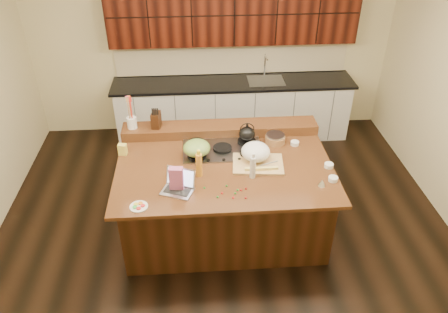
{
  "coord_description": "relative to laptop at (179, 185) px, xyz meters",
  "views": [
    {
      "loc": [
        -0.29,
        -3.97,
        3.71
      ],
      "look_at": [
        0.0,
        0.05,
        1.0
      ],
      "focal_mm": 35.0,
      "sensor_mm": 36.0,
      "label": 1
    }
  ],
  "objects": [
    {
      "name": "gumdrop_2",
      "position": [
        0.54,
        -0.19,
        -0.05
      ],
      "size": [
        0.02,
        0.02,
        0.02
      ],
      "primitive_type": "ellipsoid",
      "color": "red",
      "rests_on": "island"
    },
    {
      "name": "gumdrop_0",
      "position": [
        0.69,
        -0.05,
        -0.05
      ],
      "size": [
        0.02,
        0.02,
        0.02
      ],
      "primitive_type": "ellipsoid",
      "color": "red",
      "rests_on": "island"
    },
    {
      "name": "knife_block",
      "position": [
        -0.28,
        1.1,
        0.16
      ],
      "size": [
        0.12,
        0.17,
        0.19
      ],
      "primitive_type": "cube",
      "rotation": [
        0.0,
        0.0,
        -0.17
      ],
      "color": "black",
      "rests_on": "back_ledge"
    },
    {
      "name": "candy_plate",
      "position": [
        -0.39,
        -0.25,
        -0.05
      ],
      "size": [
        0.21,
        0.21,
        0.01
      ],
      "primitive_type": "cylinder",
      "rotation": [
        0.0,
        0.0,
        0.2
      ],
      "color": "white",
      "rests_on": "island"
    },
    {
      "name": "gumdrop_7",
      "position": [
        0.6,
        -0.07,
        -0.05
      ],
      "size": [
        0.02,
        0.02,
        0.02
      ],
      "primitive_type": "ellipsoid",
      "color": "#198C26",
      "rests_on": "island"
    },
    {
      "name": "gumdrop_8",
      "position": [
        0.44,
        -0.11,
        -0.05
      ],
      "size": [
        0.02,
        0.02,
        0.02
      ],
      "primitive_type": "ellipsoid",
      "color": "red",
      "rests_on": "island"
    },
    {
      "name": "room",
      "position": [
        0.5,
        0.4,
        0.37
      ],
      "size": [
        5.52,
        5.02,
        2.72
      ],
      "color": "black",
      "rests_on": "ground"
    },
    {
      "name": "strainer_bowl",
      "position": [
        1.14,
        0.83,
        -0.01
      ],
      "size": [
        0.28,
        0.28,
        0.09
      ],
      "primitive_type": "cylinder",
      "rotation": [
        0.0,
        0.0,
        -0.18
      ],
      "color": "#996B3F",
      "rests_on": "island"
    },
    {
      "name": "gumdrop_1",
      "position": [
        0.57,
        -0.12,
        -0.05
      ],
      "size": [
        0.02,
        0.02,
        0.02
      ],
      "primitive_type": "ellipsoid",
      "color": "#198C26",
      "rests_on": "island"
    },
    {
      "name": "ramekin_c",
      "position": [
        1.37,
        0.76,
        -0.04
      ],
      "size": [
        0.1,
        0.1,
        0.04
      ],
      "primitive_type": "cylinder",
      "rotation": [
        0.0,
        0.0,
        -0.01
      ],
      "color": "white",
      "rests_on": "island"
    },
    {
      "name": "kitchen_timer",
      "position": [
        1.48,
        -0.04,
        -0.02
      ],
      "size": [
        0.1,
        0.1,
        0.07
      ],
      "primitive_type": "cone",
      "rotation": [
        0.0,
        0.0,
        0.36
      ],
      "color": "silver",
      "rests_on": "island"
    },
    {
      "name": "island",
      "position": [
        0.5,
        0.4,
        -0.51
      ],
      "size": [
        2.4,
        1.6,
        0.92
      ],
      "color": "black",
      "rests_on": "ground"
    },
    {
      "name": "kettle",
      "position": [
        0.8,
        0.83,
        0.07
      ],
      "size": [
        0.23,
        0.23,
        0.18
      ],
      "primitive_type": "ellipsoid",
      "rotation": [
        0.0,
        0.0,
        0.23
      ],
      "color": "black",
      "rests_on": "cooktop"
    },
    {
      "name": "gumdrop_9",
      "position": [
        0.49,
        0.01,
        -0.05
      ],
      "size": [
        0.02,
        0.02,
        0.02
      ],
      "primitive_type": "ellipsoid",
      "color": "#198C26",
      "rests_on": "island"
    },
    {
      "name": "laptop",
      "position": [
        0.0,
        0.0,
        0.0
      ],
      "size": [
        0.38,
        0.34,
        0.22
      ],
      "rotation": [
        0.0,
        0.0,
        -0.38
      ],
      "color": "#B7B7BC",
      "rests_on": "island"
    },
    {
      "name": "back_counter",
      "position": [
        0.8,
        2.63,
        0.0
      ],
      "size": [
        3.7,
        0.66,
        2.4
      ],
      "color": "silver",
      "rests_on": "ground"
    },
    {
      "name": "package_box",
      "position": [
        -0.65,
        0.7,
        0.01
      ],
      "size": [
        0.11,
        0.08,
        0.13
      ],
      "primitive_type": "cube",
      "rotation": [
        0.0,
        0.0,
        -0.18
      ],
      "color": "#E7D351",
      "rests_on": "island"
    },
    {
      "name": "gumdrop_6",
      "position": [
        0.67,
        -0.2,
        -0.05
      ],
      "size": [
        0.02,
        0.02,
        0.02
      ],
      "primitive_type": "ellipsoid",
      "color": "red",
      "rests_on": "island"
    },
    {
      "name": "utensil_crock",
      "position": [
        -0.57,
        1.1,
        0.13
      ],
      "size": [
        0.15,
        0.15,
        0.14
      ],
      "primitive_type": "cylinder",
      "rotation": [
        0.0,
        0.0,
        -0.36
      ],
      "color": "white",
      "rests_on": "back_ledge"
    },
    {
      "name": "oil_bottle",
      "position": [
        0.22,
        0.23,
        0.08
      ],
      "size": [
        0.07,
        0.07,
        0.27
      ],
      "primitive_type": "cylinder",
      "rotation": [
        0.0,
        0.0,
        -0.03
      ],
      "color": "orange",
      "rests_on": "island"
    },
    {
      "name": "ramekin_a",
      "position": [
        1.62,
        0.03,
        -0.04
      ],
      "size": [
        0.13,
        0.13,
        0.04
      ],
      "primitive_type": "cylinder",
      "rotation": [
        0.0,
        0.0,
        0.33
      ],
      "color": "white",
      "rests_on": "island"
    },
    {
      "name": "ramekin_b",
      "position": [
        1.65,
        0.28,
        -0.04
      ],
      "size": [
        0.11,
        0.11,
        0.04
      ],
      "primitive_type": "cylinder",
      "rotation": [
        0.0,
        0.0,
        -0.15
      ],
      "color": "white",
      "rests_on": "island"
    },
    {
      "name": "gumdrop_3",
      "position": [
        0.26,
        -0.01,
        -0.05
      ],
      "size": [
        0.02,
        0.02,
        0.02
      ],
      "primitive_type": "ellipsoid",
      "color": "#198C26",
      "rests_on": "island"
    },
    {
      "name": "wooden_tray",
      "position": [
        0.86,
        0.43,
        0.04
      ],
      "size": [
        0.59,
        0.47,
        0.23
      ],
      "rotation": [
        0.0,
        0.0,
        -0.1
      ],
      "color": "tan",
      "rests_on": "island"
    },
    {
      "name": "cooktop",
      "position": [
        0.5,
        0.7,
        -0.04
      ],
      "size": [
        0.92,
        0.52,
        0.05
      ],
      "color": "gray",
      "rests_on": "island"
    },
    {
      "name": "back_ledge",
      "position": [
        0.5,
        1.1,
        0.0
      ],
      "size": [
        2.4,
        0.3,
        0.12
      ],
      "primitive_type": "cube",
      "color": "black",
      "rests_on": "island"
    },
    {
      "name": "green_bowl",
      "position": [
        0.2,
        0.57,
        0.07
      ],
      "size": [
        0.32,
        0.32,
        0.17
      ],
      "primitive_type": "ellipsoid",
      "rotation": [
        0.0,
        0.0,
        -0.04
      ],
      "color": "olive",
      "rests_on": "cooktop"
    },
    {
      "name": "gumdrop_5",
      "position": [
        0.39,
        -0.16,
        -0.05
      ],
      "size": [
        0.02,
        0.02,
        0.02
      ],
      "primitive_type": "ellipsoid",
      "color": "#198C26",
      "rests_on": "island"
    },
    {
      "name": "gumdrop_4",
      "position": [
        0.63,
        -0.08,
        -0.05
      ],
      "size": [
        0.02,
        0.02,
        0.02
      ],
      "primitive_type": "ellipsoid",
      "color": "red",
      "rests_on": "island"
    },
    {
      "name": "vinegar_bottle",
      "position": [
        0.78,
        0.16,
        0.07
      ],
      "size": [
        0.07,
        0.07,
        0.25
      ],
      "primitive_type": "cylinder",
      "rotation": [
        0.0,
        0.0,
        -0.09
      ],
      "color": "silver",
      "rests_on": "island"
    },
    {
      "name": "pink_bag",
      "position": [
        -0.02,
        0.0,
        0.07
      ],
      "size": [
        0.15,
        0.09,
        0.27
      ],
      "primitive_type": "cube",
      "rotation": [
        0.0,
        0.0,
        -0.1
      ],
      "color": "#B85686",
      "rests_on": "island"
    }
  ]
}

